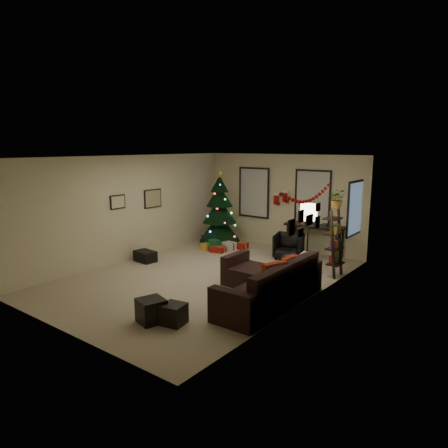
{
  "coord_description": "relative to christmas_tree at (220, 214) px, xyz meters",
  "views": [
    {
      "loc": [
        5.78,
        -6.85,
        2.95
      ],
      "look_at": [
        0.1,
        0.6,
        1.15
      ],
      "focal_mm": 33.02,
      "sensor_mm": 36.0,
      "label": 1
    }
  ],
  "objects": [
    {
      "name": "window_back_right",
      "position": [
        2.61,
        0.77,
        0.61
      ],
      "size": [
        1.05,
        0.06,
        1.5
      ],
      "color": "#728CB2",
      "rests_on": "wall_back"
    },
    {
      "name": "gallery",
      "position": [
        4.14,
        -2.77,
        0.63
      ],
      "size": [
        0.03,
        1.25,
        0.54
      ],
      "color": "black",
      "rests_on": "wall_right"
    },
    {
      "name": "wall_left",
      "position": [
        -0.84,
        -2.7,
        0.41
      ],
      "size": [
        0.0,
        7.0,
        7.0
      ],
      "primitive_type": "plane",
      "rotation": [
        1.57,
        0.0,
        1.57
      ],
      "color": "beige",
      "rests_on": "floor"
    },
    {
      "name": "art_map",
      "position": [
        -0.82,
        -1.9,
        0.58
      ],
      "size": [
        0.04,
        0.6,
        0.5
      ],
      "color": "black",
      "rests_on": "wall_left"
    },
    {
      "name": "stocking_left",
      "position": [
        1.52,
        0.7,
        0.5
      ],
      "size": [
        0.2,
        0.05,
        0.36
      ],
      "color": "#990F0C",
      "rests_on": "wall_back"
    },
    {
      "name": "window_right_wall",
      "position": [
        4.13,
        -0.15,
        0.56
      ],
      "size": [
        0.06,
        0.9,
        1.3
      ],
      "color": "#728CB2",
      "rests_on": "wall_right"
    },
    {
      "name": "christmas_tree",
      "position": [
        0.0,
        0.0,
        0.0
      ],
      "size": [
        1.22,
        1.22,
        2.27
      ],
      "rotation": [
        0.0,
        0.0,
        -0.24
      ],
      "color": "black",
      "rests_on": "floor"
    },
    {
      "name": "potted_plant",
      "position": [
        3.96,
        -0.85,
        0.91
      ],
      "size": [
        0.6,
        0.55,
        0.56
      ],
      "primitive_type": "imported",
      "rotation": [
        0.0,
        0.0,
        0.26
      ],
      "color": "#4C4C4C",
      "rests_on": "bookshelf"
    },
    {
      "name": "art_abstract",
      "position": [
        -0.82,
        -3.08,
        0.62
      ],
      "size": [
        0.04,
        0.45,
        0.35
      ],
      "color": "black",
      "rests_on": "wall_left"
    },
    {
      "name": "sofa",
      "position": [
        3.51,
        -3.03,
        -0.66
      ],
      "size": [
        1.84,
        2.67,
        0.86
      ],
      "color": "black",
      "rests_on": "floor"
    },
    {
      "name": "desk_chair",
      "position": [
        2.4,
        -0.13,
        -0.6
      ],
      "size": [
        0.8,
        0.77,
        0.67
      ],
      "primitive_type": "imported",
      "rotation": [
        0.0,
        0.0,
        0.29
      ],
      "color": "black",
      "rests_on": "floor"
    },
    {
      "name": "presents",
      "position": [
        0.34,
        -0.44,
        -0.83
      ],
      "size": [
        1.5,
        1.01,
        0.3
      ],
      "rotation": [
        0.0,
        0.0,
        0.02
      ],
      "color": "maroon",
      "rests_on": "floor"
    },
    {
      "name": "garland",
      "position": [
        4.11,
        -2.68,
        1.11
      ],
      "size": [
        0.08,
        1.9,
        0.3
      ],
      "primitive_type": null,
      "color": "#A5140C",
      "rests_on": "wall_right"
    },
    {
      "name": "ceiling",
      "position": [
        1.66,
        -2.7,
        1.76
      ],
      "size": [
        7.0,
        7.0,
        0.0
      ],
      "primitive_type": "plane",
      "rotation": [
        3.14,
        0.0,
        0.0
      ],
      "color": "white",
      "rests_on": "floor"
    },
    {
      "name": "pillow_red_a",
      "position": [
        3.87,
        -3.37,
        -0.3
      ],
      "size": [
        0.3,
        0.51,
        0.49
      ],
      "primitive_type": "cube",
      "rotation": [
        0.0,
        0.0,
        -0.37
      ],
      "color": "maroon",
      "rests_on": "sofa"
    },
    {
      "name": "wall_front",
      "position": [
        1.66,
        -6.2,
        0.41
      ],
      "size": [
        5.0,
        0.0,
        5.0
      ],
      "primitive_type": "plane",
      "rotation": [
        -1.57,
        0.0,
        0.0
      ],
      "color": "beige",
      "rests_on": "floor"
    },
    {
      "name": "ottoman_far",
      "position": [
        2.85,
        -4.92,
        -0.76
      ],
      "size": [
        0.43,
        0.43,
        0.35
      ],
      "primitive_type": "cube",
      "rotation": [
        0.0,
        0.0,
        0.19
      ],
      "color": "black",
      "rests_on": "floor"
    },
    {
      "name": "wall_right",
      "position": [
        4.16,
        -2.7,
        0.41
      ],
      "size": [
        0.0,
        7.0,
        7.0
      ],
      "primitive_type": "plane",
      "rotation": [
        1.57,
        0.0,
        -1.57
      ],
      "color": "beige",
      "rests_on": "floor"
    },
    {
      "name": "storage_bin",
      "position": [
        -0.38,
        -2.63,
        -0.8
      ],
      "size": [
        0.59,
        0.42,
        0.28
      ],
      "primitive_type": "cube",
      "rotation": [
        0.0,
        0.0,
        -0.1
      ],
      "color": "black",
      "rests_on": "floor"
    },
    {
      "name": "floor",
      "position": [
        1.66,
        -2.7,
        -0.94
      ],
      "size": [
        7.0,
        7.0,
        0.0
      ],
      "primitive_type": "plane",
      "color": "tan",
      "rests_on": "ground"
    },
    {
      "name": "desk",
      "position": [
        2.83,
        0.52,
        -0.19
      ],
      "size": [
        1.58,
        0.56,
        0.85
      ],
      "color": "black",
      "rests_on": "floor"
    },
    {
      "name": "floor_lamp",
      "position": [
        3.61,
        -1.53,
        0.49
      ],
      "size": [
        0.36,
        0.36,
        1.71
      ],
      "rotation": [
        0.0,
        0.0,
        0.16
      ],
      "color": "black",
      "rests_on": "floor"
    },
    {
      "name": "pillow_cream",
      "position": [
        3.87,
        -2.23,
        -0.31
      ],
      "size": [
        0.17,
        0.39,
        0.37
      ],
      "primitive_type": "cube",
      "rotation": [
        0.0,
        0.0,
        0.17
      ],
      "color": "beige",
      "rests_on": "sofa"
    },
    {
      "name": "bookshelf",
      "position": [
        3.96,
        -0.83,
        -0.19
      ],
      "size": [
        0.3,
        0.46,
        1.54
      ],
      "color": "black",
      "rests_on": "floor"
    },
    {
      "name": "window_back_left",
      "position": [
        0.71,
        0.77,
        0.61
      ],
      "size": [
        1.05,
        0.06,
        1.5
      ],
      "color": "#728CB2",
      "rests_on": "wall_back"
    },
    {
      "name": "stocking_right",
      "position": [
        1.85,
        0.62,
        0.61
      ],
      "size": [
        0.2,
        0.05,
        0.36
      ],
      "color": "#990F0C",
      "rests_on": "wall_back"
    },
    {
      "name": "pillow_red_b",
      "position": [
        3.87,
        -2.81,
        -0.3
      ],
      "size": [
        0.13,
        0.47,
        0.47
      ],
      "primitive_type": "cube",
      "rotation": [
        0.0,
        0.0,
        -0.01
      ],
      "color": "maroon",
      "rests_on": "sofa"
    },
    {
      "name": "ottoman_near",
      "position": [
        2.49,
        -5.08,
        -0.74
      ],
      "size": [
        0.53,
        0.53,
        0.4
      ],
      "primitive_type": "cube",
      "rotation": [
        0.0,
        0.0,
        -0.31
      ],
      "color": "black",
      "rests_on": "floor"
    },
    {
      "name": "wall_back",
      "position": [
        1.66,
        0.8,
        0.41
      ],
      "size": [
        5.0,
        0.0,
        5.0
      ],
      "primitive_type": "plane",
      "rotation": [
        1.57,
        0.0,
        0.0
      ],
      "color": "beige",
      "rests_on": "floor"
    }
  ]
}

